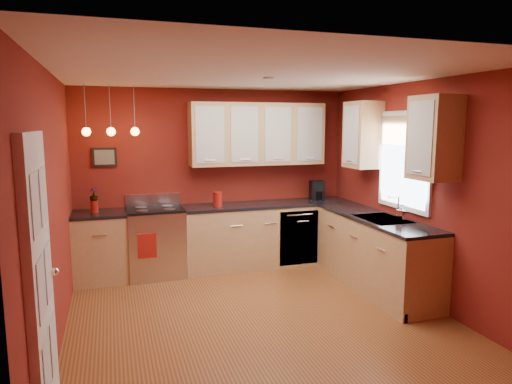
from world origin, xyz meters
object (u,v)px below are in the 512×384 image
object	(u,v)px
sink	(383,221)
coffee_maker	(317,191)
red_canister	(218,199)
soap_pump	(401,213)
gas_range	(156,242)

from	to	relation	value
sink	coffee_maker	size ratio (longest dim) A/B	2.40
sink	red_canister	bearing A→B (deg)	140.28
coffee_maker	soap_pump	bearing A→B (deg)	-74.50
soap_pump	coffee_maker	bearing A→B (deg)	99.34
gas_range	soap_pump	xyz separation A→B (m)	(2.76, -1.67, 0.56)
gas_range	sink	world-z (taller)	sink
gas_range	soap_pump	distance (m)	3.27
gas_range	soap_pump	world-z (taller)	soap_pump
red_canister	coffee_maker	distance (m)	1.61
coffee_maker	soap_pump	size ratio (longest dim) A/B	1.45
sink	soap_pump	bearing A→B (deg)	-50.73
gas_range	coffee_maker	distance (m)	2.54
soap_pump	sink	bearing A→B (deg)	129.27
red_canister	soap_pump	size ratio (longest dim) A/B	1.02
gas_range	coffee_maker	world-z (taller)	coffee_maker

